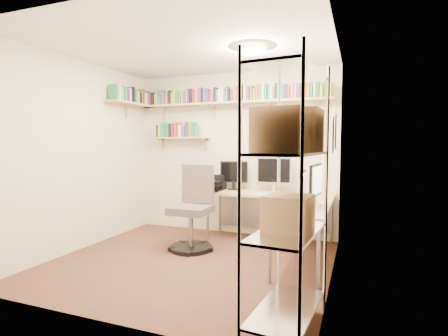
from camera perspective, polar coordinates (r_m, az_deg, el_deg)
The scene contains 6 objects.
ground at distance 4.32m, azimuth -5.55°, elevation -15.01°, with size 3.20×3.20×0.00m, color #4E2B21.
room_shell at distance 4.09m, azimuth -5.63°, elevation 5.98°, with size 3.24×3.04×2.52m.
wall_shelves at distance 5.47m, azimuth -3.43°, elevation 10.51°, with size 3.12×1.09×0.80m.
corner_desk at distance 4.82m, azimuth 7.14°, elevation -4.53°, with size 1.87×1.82×1.22m.
office_chair at distance 4.71m, azimuth -5.09°, elevation -7.46°, with size 0.59×0.60×1.12m.
wire_rack at distance 2.61m, azimuth 10.53°, elevation 0.72°, with size 0.50×0.91×2.03m.
Camera 1 is at (1.84, -3.65, 1.41)m, focal length 28.00 mm.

